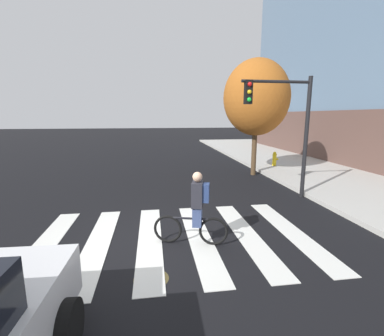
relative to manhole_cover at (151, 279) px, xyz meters
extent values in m
plane|color=black|center=(0.02, 1.57, 0.00)|extent=(120.00, 120.00, 0.00)
cube|color=silver|center=(-2.39, 1.57, 0.00)|extent=(0.55, 4.18, 0.01)
cube|color=silver|center=(-1.21, 1.57, 0.00)|extent=(0.55, 4.18, 0.01)
cube|color=silver|center=(-0.03, 1.57, 0.00)|extent=(0.55, 4.18, 0.01)
cube|color=silver|center=(1.15, 1.57, 0.00)|extent=(0.55, 4.18, 0.01)
cube|color=silver|center=(2.33, 1.57, 0.00)|extent=(0.55, 4.18, 0.01)
cube|color=silver|center=(3.51, 1.57, 0.00)|extent=(0.55, 4.18, 0.01)
cylinder|color=#473D1E|center=(0.00, 0.00, 0.00)|extent=(0.64, 0.64, 0.01)
cylinder|color=black|center=(-1.02, -1.40, 0.34)|extent=(0.26, 0.69, 0.68)
torus|color=black|center=(1.40, 1.12, 0.33)|extent=(0.65, 0.24, 0.66)
torus|color=black|center=(0.39, 1.40, 0.33)|extent=(0.65, 0.24, 0.66)
cylinder|color=black|center=(0.89, 1.26, 0.61)|extent=(0.87, 0.29, 0.05)
cylinder|color=black|center=(1.04, 1.22, 0.68)|extent=(0.04, 0.04, 0.45)
cube|color=#384772|center=(1.04, 1.22, 0.73)|extent=(0.27, 0.32, 0.56)
cube|color=#26262D|center=(1.04, 1.22, 1.18)|extent=(0.33, 0.41, 0.56)
sphere|color=tan|center=(1.04, 1.22, 1.58)|extent=(0.22, 0.22, 0.22)
cube|color=navy|center=(1.22, 1.17, 1.23)|extent=(0.23, 0.31, 0.40)
cylinder|color=black|center=(5.40, 4.32, 2.10)|extent=(0.14, 0.14, 4.20)
cylinder|color=black|center=(4.20, 4.32, 4.00)|extent=(2.40, 0.10, 0.10)
cube|color=black|center=(3.24, 4.32, 3.65)|extent=(0.24, 0.20, 0.76)
sphere|color=red|center=(3.24, 4.21, 3.89)|extent=(0.14, 0.14, 0.14)
sphere|color=gold|center=(3.24, 4.21, 3.65)|extent=(0.14, 0.14, 0.14)
sphere|color=green|center=(3.24, 4.21, 3.41)|extent=(0.14, 0.14, 0.14)
cylinder|color=gold|center=(6.82, 9.65, 0.47)|extent=(0.22, 0.22, 0.65)
sphere|color=gold|center=(6.82, 9.65, 0.84)|extent=(0.18, 0.18, 0.18)
cylinder|color=gold|center=(6.98, 9.65, 0.50)|extent=(0.12, 0.09, 0.09)
cylinder|color=#4C3823|center=(5.02, 8.16, 1.24)|extent=(0.24, 0.24, 2.50)
ellipsoid|color=#A5591E|center=(5.02, 8.16, 3.73)|extent=(3.11, 3.11, 3.57)
camera|label=1|loc=(0.08, -4.49, 2.89)|focal=25.40mm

